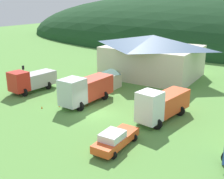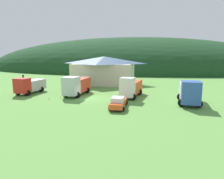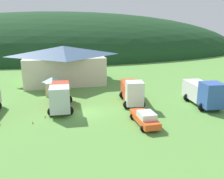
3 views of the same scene
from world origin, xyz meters
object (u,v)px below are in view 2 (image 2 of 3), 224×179
at_px(service_pickup_orange, 118,102).
at_px(traffic_cone_near_pickup, 49,99).
at_px(play_shed_cream, 85,82).
at_px(tow_truck_silver, 76,85).
at_px(heavy_rig_white, 131,87).
at_px(box_truck_blue, 190,92).
at_px(crane_truck_red, 30,85).
at_px(traffic_cone_mid_row, 61,98).
at_px(depot_building, 104,70).
at_px(traffic_light_west, 24,82).

distance_m(service_pickup_orange, traffic_cone_near_pickup, 12.72).
relative_size(play_shed_cream, tow_truck_silver, 0.36).
relative_size(heavy_rig_white, box_truck_blue, 1.06).
height_order(heavy_rig_white, box_truck_blue, box_truck_blue).
distance_m(crane_truck_red, traffic_cone_mid_row, 7.97).
xyz_separation_m(play_shed_cream, crane_truck_red, (-8.47, -7.47, 0.16)).
bearing_deg(play_shed_cream, depot_building, 75.59).
bearing_deg(play_shed_cream, traffic_cone_near_pickup, -101.92).
height_order(depot_building, crane_truck_red, depot_building).
bearing_deg(traffic_cone_near_pickup, box_truck_blue, 2.68).
xyz_separation_m(play_shed_cream, traffic_light_west, (-9.48, -7.79, 0.78)).
height_order(heavy_rig_white, traffic_light_west, heavy_rig_white).
xyz_separation_m(tow_truck_silver, box_truck_blue, (19.06, -3.10, 0.03)).
bearing_deg(service_pickup_orange, heavy_rig_white, 172.76).
relative_size(tow_truck_silver, service_pickup_orange, 1.52).
relative_size(crane_truck_red, heavy_rig_white, 0.87).
bearing_deg(box_truck_blue, traffic_light_west, -90.63).
bearing_deg(service_pickup_orange, traffic_cone_near_pickup, -105.31).
distance_m(heavy_rig_white, traffic_light_west, 20.28).
relative_size(play_shed_cream, traffic_light_west, 0.79).
distance_m(depot_building, crane_truck_red, 19.81).
distance_m(service_pickup_orange, traffic_light_west, 20.59).
height_order(depot_building, service_pickup_orange, depot_building).
distance_m(service_pickup_orange, traffic_cone_mid_row, 11.96).
bearing_deg(service_pickup_orange, crane_truck_red, -112.06).
xyz_separation_m(crane_truck_red, tow_truck_silver, (9.36, 0.11, 0.26)).
xyz_separation_m(box_truck_blue, traffic_cone_mid_row, (-21.03, 0.48, -1.92)).
height_order(depot_building, traffic_cone_mid_row, depot_building).
distance_m(play_shed_cream, traffic_light_west, 12.29).
bearing_deg(traffic_light_west, traffic_cone_mid_row, -14.63).
height_order(play_shed_cream, traffic_cone_near_pickup, play_shed_cream).
height_order(crane_truck_red, traffic_cone_near_pickup, crane_truck_red).
bearing_deg(box_truck_blue, traffic_cone_mid_row, -86.76).
bearing_deg(traffic_light_west, service_pickup_orange, -20.07).
bearing_deg(traffic_cone_mid_row, traffic_cone_near_pickup, -131.37).
bearing_deg(box_truck_blue, service_pickup_orange, -62.07).
bearing_deg(depot_building, traffic_cone_near_pickup, -103.03).
bearing_deg(crane_truck_red, depot_building, 152.59).
height_order(traffic_light_west, traffic_cone_near_pickup, traffic_light_west).
bearing_deg(traffic_light_west, play_shed_cream, 39.41).
distance_m(box_truck_blue, traffic_cone_mid_row, 21.12).
distance_m(crane_truck_red, traffic_light_west, 1.22).
bearing_deg(heavy_rig_white, box_truck_blue, 78.92).
relative_size(play_shed_cream, crane_truck_red, 0.41).
bearing_deg(box_truck_blue, play_shed_cream, -113.12).
height_order(depot_building, play_shed_cream, depot_building).
bearing_deg(tow_truck_silver, depot_building, 178.06).
distance_m(tow_truck_silver, traffic_light_west, 10.38).
xyz_separation_m(heavy_rig_white, traffic_cone_mid_row, (-11.87, -2.90, -1.80)).
xyz_separation_m(service_pickup_orange, traffic_cone_mid_row, (-10.90, 4.86, -0.83)).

